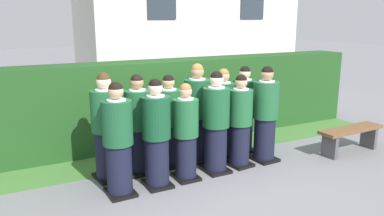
% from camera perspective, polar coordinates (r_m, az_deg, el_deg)
% --- Properties ---
extents(ground_plane, '(60.00, 60.00, 0.00)m').
position_cam_1_polar(ground_plane, '(6.26, 1.26, -9.96)').
color(ground_plane, slate).
extents(student_front_row_0, '(0.43, 0.52, 1.64)m').
position_cam_1_polar(student_front_row_0, '(5.43, -11.03, -5.08)').
color(student_front_row_0, black).
rests_on(student_front_row_0, ground).
extents(student_front_row_1, '(0.43, 0.47, 1.64)m').
position_cam_1_polar(student_front_row_1, '(5.63, -5.37, -4.23)').
color(student_front_row_1, black).
rests_on(student_front_row_1, ground).
extents(student_front_row_2, '(0.40, 0.48, 1.53)m').
position_cam_1_polar(student_front_row_2, '(5.87, -0.96, -4.00)').
color(student_front_row_2, black).
rests_on(student_front_row_2, ground).
extents(student_front_row_3, '(0.43, 0.48, 1.67)m').
position_cam_1_polar(student_front_row_3, '(6.15, 3.61, -2.53)').
color(student_front_row_3, black).
rests_on(student_front_row_3, ground).
extents(student_front_row_4, '(0.42, 0.52, 1.58)m').
position_cam_1_polar(student_front_row_4, '(6.45, 7.20, -2.27)').
color(student_front_row_4, black).
rests_on(student_front_row_4, ground).
extents(student_front_row_5, '(0.44, 0.51, 1.68)m').
position_cam_1_polar(student_front_row_5, '(6.76, 10.94, -1.25)').
color(student_front_row_5, black).
rests_on(student_front_row_5, ground).
extents(student_rear_row_0, '(0.44, 0.55, 1.69)m').
position_cam_1_polar(student_rear_row_0, '(6.00, -12.77, -3.17)').
color(student_rear_row_0, black).
rests_on(student_rear_row_0, ground).
extents(student_rear_row_1, '(0.42, 0.52, 1.63)m').
position_cam_1_polar(student_rear_row_1, '(6.15, -8.06, -2.83)').
color(student_rear_row_1, black).
rests_on(student_rear_row_1, ground).
extents(student_rear_row_2, '(0.41, 0.50, 1.58)m').
position_cam_1_polar(student_rear_row_2, '(6.40, -3.47, -2.32)').
color(student_rear_row_2, black).
rests_on(student_rear_row_2, ground).
extents(student_rear_row_3, '(0.45, 0.56, 1.73)m').
position_cam_1_polar(student_rear_row_3, '(6.62, 0.78, -1.10)').
color(student_rear_row_3, black).
rests_on(student_rear_row_3, ground).
extents(student_rear_row_4, '(0.42, 0.51, 1.61)m').
position_cam_1_polar(student_rear_row_4, '(6.89, 4.66, -1.05)').
color(student_rear_row_4, black).
rests_on(student_rear_row_4, ground).
extents(student_rear_row_5, '(0.42, 0.51, 1.62)m').
position_cam_1_polar(student_rear_row_5, '(7.20, 7.77, -0.47)').
color(student_rear_row_5, black).
rests_on(student_rear_row_5, ground).
extents(hedge, '(9.54, 0.70, 1.66)m').
position_cam_1_polar(hedge, '(7.66, -5.50, 0.87)').
color(hedge, '#214C1E').
rests_on(hedge, ground).
extents(wooden_bench, '(1.41, 0.42, 0.48)m').
position_cam_1_polar(wooden_bench, '(7.73, 22.71, -3.68)').
color(wooden_bench, brown).
rests_on(wooden_bench, ground).
extents(lawn_strip, '(9.54, 0.90, 0.01)m').
position_cam_1_polar(lawn_strip, '(7.18, -2.96, -6.82)').
color(lawn_strip, '#477A38').
rests_on(lawn_strip, ground).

